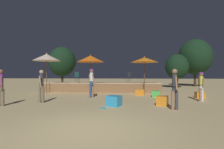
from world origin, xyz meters
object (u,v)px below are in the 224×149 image
person_0 (201,85)px  bistro_chair_0 (129,76)px  background_tree_0 (177,67)px  cube_seat_3 (200,95)px  cube_seat_2 (114,101)px  cube_seat_4 (156,94)px  patio_umbrella_1 (90,59)px  person_2 (1,86)px  cube_seat_0 (162,101)px  frisbee_disc (103,108)px  patio_umbrella_2 (47,57)px  bistro_chair_1 (77,76)px  person_4 (92,81)px  background_tree_2 (62,62)px  patio_umbrella_0 (144,60)px  person_3 (175,87)px  cube_seat_1 (140,92)px  person_1 (41,85)px  background_tree_1 (195,57)px

person_0 → bistro_chair_0: (-4.00, 6.04, 0.47)m
background_tree_0 → cube_seat_3: bearing=-96.2°
cube_seat_2 → cube_seat_3: (5.19, 3.26, -0.05)m
cube_seat_2 → cube_seat_4: size_ratio=1.33×
patio_umbrella_1 → cube_seat_2: size_ratio=3.97×
person_2 → cube_seat_2: bearing=-40.5°
cube_seat_0 → frisbee_disc: bearing=-158.1°
patio_umbrella_2 → cube_seat_3: (11.05, -2.00, -2.68)m
bistro_chair_0 → cube_seat_2: bearing=-52.7°
patio_umbrella_1 → cube_seat_0: (4.60, -4.94, -2.50)m
bistro_chair_0 → background_tree_0: (5.41, 3.98, 1.02)m
bistro_chair_1 → patio_umbrella_1: bearing=-83.1°
person_0 → frisbee_disc: (-5.16, -2.63, -0.87)m
person_2 → frisbee_disc: bearing=-48.2°
person_4 → background_tree_0: size_ratio=0.49×
bistro_chair_0 → background_tree_2: 9.98m
patio_umbrella_2 → cube_seat_3: size_ratio=6.11×
patio_umbrella_2 → bistro_chair_0: bearing=22.3°
person_2 → patio_umbrella_0: bearing=-7.5°
patio_umbrella_1 → person_3: 7.93m
background_tree_0 → background_tree_2: size_ratio=0.76×
patio_umbrella_2 → bistro_chair_0: 7.28m
cube_seat_4 → patio_umbrella_0: bearing=110.4°
patio_umbrella_1 → person_4: size_ratio=1.65×
cube_seat_1 → cube_seat_2: bearing=-109.0°
person_1 → bistro_chair_1: bearing=84.7°
cube_seat_4 → patio_umbrella_2: bearing=168.8°
cube_seat_4 → person_4: bearing=-171.1°
cube_seat_1 → cube_seat_4: bearing=-41.7°
cube_seat_2 → frisbee_disc: (-0.43, -0.71, -0.23)m
person_2 → person_4: 5.00m
background_tree_2 → patio_umbrella_0: bearing=-39.8°
person_2 → bistro_chair_1: (1.33, 7.88, 0.42)m
patio_umbrella_1 → cube_seat_2: bearing=-66.8°
background_tree_2 → bistro_chair_1: bearing=-58.1°
cube_seat_0 → patio_umbrella_2: bearing=149.2°
person_1 → background_tree_2: 13.24m
person_1 → bistro_chair_0: 8.68m
person_0 → cube_seat_1: bearing=-64.7°
background_tree_2 → person_2: bearing=-80.5°
cube_seat_4 → background_tree_1: background_tree_1 is taller
frisbee_disc → background_tree_1: background_tree_1 is taller
cube_seat_1 → cube_seat_3: cube_seat_1 is taller
person_0 → background_tree_0: bearing=-124.1°
cube_seat_2 → cube_seat_4: bearing=55.1°
bistro_chair_0 → frisbee_disc: bearing=-55.1°
patio_umbrella_0 → cube_seat_2: patio_umbrella_0 is taller
person_0 → person_4: person_4 is taller
patio_umbrella_0 → patio_umbrella_2: 7.77m
person_0 → cube_seat_4: bearing=-63.3°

